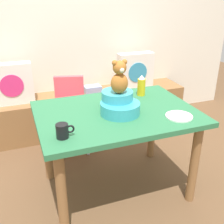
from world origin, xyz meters
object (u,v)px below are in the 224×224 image
(book_stack, at_px, (93,89))
(cell_phone, at_px, (127,98))
(infant_seat_teal, at_px, (119,104))
(ketchup_bottle, at_px, (141,86))
(pillow_floral_right, at_px, (135,71))
(dinner_plate_near, at_px, (179,116))
(highchair, at_px, (70,105))
(teddy_bear, at_px, (119,78))
(dining_table, at_px, (116,124))
(pillow_floral_left, at_px, (12,84))
(coffee_mug, at_px, (63,131))

(book_stack, distance_m, cell_phone, 1.00)
(infant_seat_teal, relative_size, ketchup_bottle, 1.78)
(book_stack, height_order, ketchup_bottle, ketchup_bottle)
(pillow_floral_right, bearing_deg, dinner_plate_near, -102.10)
(infant_seat_teal, height_order, dinner_plate_near, infant_seat_teal)
(highchair, xyz_separation_m, infant_seat_teal, (0.23, -0.79, 0.29))
(highchair, height_order, cell_phone, highchair)
(teddy_bear, bearing_deg, cell_phone, 55.95)
(dining_table, relative_size, infant_seat_teal, 3.71)
(infant_seat_teal, height_order, ketchup_bottle, ketchup_bottle)
(pillow_floral_left, distance_m, book_stack, 0.91)
(dining_table, distance_m, highchair, 0.79)
(highchair, bearing_deg, pillow_floral_left, 141.54)
(pillow_floral_left, height_order, dining_table, pillow_floral_left)
(pillow_floral_left, bearing_deg, dining_table, -57.57)
(teddy_bear, xyz_separation_m, ketchup_bottle, (0.32, 0.28, -0.19))
(book_stack, xyz_separation_m, coffee_mug, (-0.62, -1.45, 0.29))
(dining_table, bearing_deg, teddy_bear, -76.32)
(pillow_floral_left, height_order, infant_seat_teal, same)
(book_stack, height_order, cell_phone, cell_phone)
(pillow_floral_left, height_order, pillow_floral_right, same)
(ketchup_bottle, bearing_deg, pillow_floral_left, 139.40)
(teddy_bear, bearing_deg, pillow_floral_left, 121.98)
(book_stack, distance_m, teddy_bear, 1.34)
(coffee_mug, xyz_separation_m, cell_phone, (0.65, 0.49, -0.04))
(pillow_floral_right, height_order, ketchup_bottle, ketchup_bottle)
(highchair, relative_size, coffee_mug, 6.58)
(book_stack, distance_m, highchair, 0.58)
(highchair, distance_m, infant_seat_teal, 0.87)
(pillow_floral_right, height_order, cell_phone, pillow_floral_right)
(dinner_plate_near, bearing_deg, dining_table, 146.55)
(pillow_floral_left, relative_size, highchair, 0.56)
(infant_seat_teal, bearing_deg, book_stack, 83.16)
(highchair, relative_size, teddy_bear, 3.16)
(book_stack, bearing_deg, dining_table, -97.41)
(infant_seat_teal, distance_m, ketchup_bottle, 0.43)
(pillow_floral_right, height_order, book_stack, pillow_floral_right)
(pillow_floral_left, distance_m, ketchup_bottle, 1.42)
(ketchup_bottle, height_order, dinner_plate_near, ketchup_bottle)
(pillow_floral_left, relative_size, cell_phone, 3.06)
(pillow_floral_right, distance_m, coffee_mug, 1.85)
(book_stack, height_order, teddy_bear, teddy_bear)
(pillow_floral_left, bearing_deg, coffee_mug, -79.14)
(cell_phone, bearing_deg, ketchup_bottle, -20.15)
(infant_seat_teal, xyz_separation_m, ketchup_bottle, (0.32, 0.28, 0.02))
(infant_seat_teal, bearing_deg, pillow_floral_left, 121.99)
(pillow_floral_right, height_order, infant_seat_teal, same)
(book_stack, relative_size, dining_table, 0.16)
(pillow_floral_right, distance_m, ketchup_bottle, 1.00)
(coffee_mug, height_order, cell_phone, coffee_mug)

